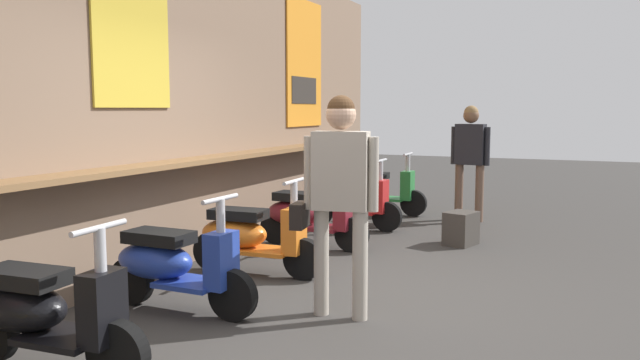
# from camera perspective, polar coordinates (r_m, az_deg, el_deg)

# --- Properties ---
(ground_plane) EXTENTS (33.71, 33.71, 0.00)m
(ground_plane) POSITION_cam_1_polar(r_m,az_deg,el_deg) (5.37, 0.35, -11.31)
(ground_plane) COLOR #383533
(market_stall_facade) EXTENTS (12.04, 0.61, 3.46)m
(market_stall_facade) POSITION_cam_1_polar(r_m,az_deg,el_deg) (6.20, -17.10, 6.98)
(market_stall_facade) COLOR #7F6651
(market_stall_facade) RESTS_ON ground_plane
(scooter_black) EXTENTS (0.48, 1.40, 0.97)m
(scooter_black) POSITION_cam_1_polar(r_m,az_deg,el_deg) (4.34, -24.04, -10.84)
(scooter_black) COLOR black
(scooter_black) RESTS_ON ground_plane
(scooter_blue) EXTENTS (0.46, 1.40, 0.97)m
(scooter_blue) POSITION_cam_1_polar(r_m,az_deg,el_deg) (5.28, -13.29, -7.40)
(scooter_blue) COLOR #233D9E
(scooter_blue) RESTS_ON ground_plane
(scooter_orange) EXTENTS (0.48, 1.40, 0.97)m
(scooter_orange) POSITION_cam_1_polar(r_m,az_deg,el_deg) (6.29, -6.42, -5.03)
(scooter_orange) COLOR orange
(scooter_orange) RESTS_ON ground_plane
(scooter_maroon) EXTENTS (0.46, 1.40, 0.97)m
(scooter_maroon) POSITION_cam_1_polar(r_m,az_deg,el_deg) (7.47, -1.19, -3.16)
(scooter_maroon) COLOR maroon
(scooter_maroon) RESTS_ON ground_plane
(scooter_red) EXTENTS (0.46, 1.40, 0.97)m
(scooter_red) POSITION_cam_1_polar(r_m,az_deg,el_deg) (8.64, 2.43, -1.85)
(scooter_red) COLOR red
(scooter_red) RESTS_ON ground_plane
(scooter_green) EXTENTS (0.46, 1.40, 0.97)m
(scooter_green) POSITION_cam_1_polar(r_m,az_deg,el_deg) (9.86, 5.21, -0.83)
(scooter_green) COLOR #237533
(scooter_green) RESTS_ON ground_plane
(shopper_browsing) EXTENTS (0.35, 0.68, 1.74)m
(shopper_browsing) POSITION_cam_1_polar(r_m,az_deg,el_deg) (4.87, 1.71, -0.21)
(shopper_browsing) COLOR #ADA393
(shopper_browsing) RESTS_ON ground_plane
(shopper_passing) EXTENTS (0.25, 0.57, 1.68)m
(shopper_passing) POSITION_cam_1_polar(r_m,az_deg,el_deg) (9.41, 13.44, 2.66)
(shopper_passing) COLOR brown
(shopper_passing) RESTS_ON ground_plane
(merchandise_crate) EXTENTS (0.46, 0.41, 0.40)m
(merchandise_crate) POSITION_cam_1_polar(r_m,az_deg,el_deg) (7.81, 12.64, -4.29)
(merchandise_crate) COLOR #3D3833
(merchandise_crate) RESTS_ON ground_plane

